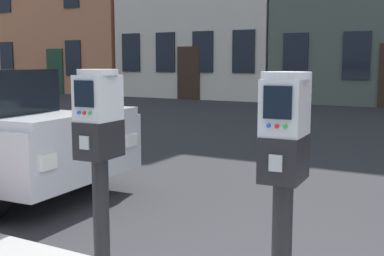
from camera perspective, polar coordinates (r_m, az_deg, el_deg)
parking_meter_near_kerb at (r=2.70m, az=-10.67°, el=-2.14°), size 0.23×0.26×1.33m
parking_meter_twin_adjacent at (r=2.19m, az=10.56°, el=-4.45°), size 0.23×0.26×1.33m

